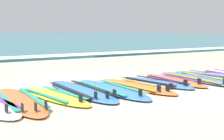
# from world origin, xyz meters

# --- Properties ---
(ground_plane) EXTENTS (80.00, 80.00, 0.00)m
(ground_plane) POSITION_xyz_m (0.00, 0.00, 0.00)
(ground_plane) COLOR #C1B599
(wave_foam_strip) EXTENTS (80.00, 1.08, 0.11)m
(wave_foam_strip) POSITION_xyz_m (0.00, 6.32, 0.06)
(wave_foam_strip) COLOR white
(wave_foam_strip) RESTS_ON ground
(surfboard_1) EXTENTS (0.68, 2.29, 0.18)m
(surfboard_1) POSITION_xyz_m (-2.07, -0.40, 0.04)
(surfboard_1) COLOR orange
(surfboard_1) RESTS_ON ground
(surfboard_2) EXTENTS (0.75, 2.02, 0.18)m
(surfboard_2) POSITION_xyz_m (-1.49, -0.34, 0.04)
(surfboard_2) COLOR yellow
(surfboard_2) RESTS_ON ground
(surfboard_3) EXTENTS (0.65, 2.44, 0.18)m
(surfboard_3) POSITION_xyz_m (-0.90, -0.14, 0.04)
(surfboard_3) COLOR #3875CC
(surfboard_3) RESTS_ON ground
(surfboard_4) EXTENTS (0.63, 2.35, 0.18)m
(surfboard_4) POSITION_xyz_m (-0.37, -0.31, 0.04)
(surfboard_4) COLOR #3875CC
(surfboard_4) RESTS_ON ground
(surfboard_5) EXTENTS (0.69, 2.15, 0.18)m
(surfboard_5) POSITION_xyz_m (0.19, -0.31, 0.04)
(surfboard_5) COLOR orange
(surfboard_5) RESTS_ON ground
(surfboard_6) EXTENTS (0.77, 2.03, 0.18)m
(surfboard_6) POSITION_xyz_m (0.78, -0.14, 0.04)
(surfboard_6) COLOR #3875CC
(surfboard_6) RESTS_ON ground
(surfboard_7) EXTENTS (0.66, 2.03, 0.18)m
(surfboard_7) POSITION_xyz_m (1.31, -0.14, 0.04)
(surfboard_7) COLOR orange
(surfboard_7) RESTS_ON ground
(surfboard_8) EXTENTS (0.78, 2.52, 0.18)m
(surfboard_8) POSITION_xyz_m (1.90, -0.27, 0.04)
(surfboard_8) COLOR #3875CC
(surfboard_8) RESTS_ON ground
(surfboard_9) EXTENTS (0.85, 2.08, 0.18)m
(surfboard_9) POSITION_xyz_m (2.53, -0.06, 0.04)
(surfboard_9) COLOR #2DB793
(surfboard_9) RESTS_ON ground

